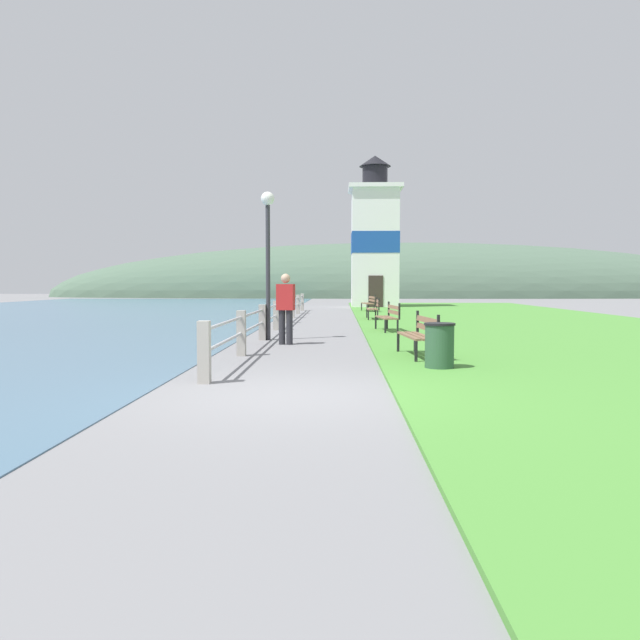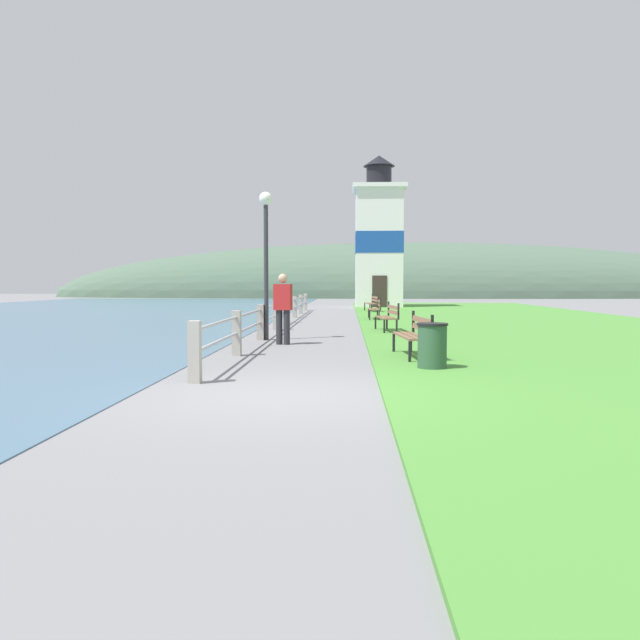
{
  "view_description": "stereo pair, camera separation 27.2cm",
  "coord_description": "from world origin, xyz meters",
  "px_view_note": "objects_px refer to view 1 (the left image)",
  "views": [
    {
      "loc": [
        0.7,
        -8.38,
        1.53
      ],
      "look_at": [
        0.07,
        12.39,
        0.3
      ],
      "focal_mm": 35.0,
      "sensor_mm": 36.0,
      "label": 1
    },
    {
      "loc": [
        0.98,
        -8.37,
        1.53
      ],
      "look_at": [
        0.07,
        12.39,
        0.3
      ],
      "focal_mm": 35.0,
      "sensor_mm": 36.0,
      "label": 2
    }
  ],
  "objects_px": {
    "park_bench_midway": "(389,315)",
    "person_strolling": "(286,306)",
    "park_bench_by_lighthouse": "(369,302)",
    "trash_bin": "(439,347)",
    "lighthouse": "(375,241)",
    "park_bench_far": "(374,307)",
    "lamp_post": "(268,238)",
    "park_bench_near": "(420,332)"
  },
  "relations": [
    {
      "from": "park_bench_by_lighthouse",
      "to": "lamp_post",
      "type": "height_order",
      "value": "lamp_post"
    },
    {
      "from": "park_bench_near",
      "to": "lighthouse",
      "type": "bearing_deg",
      "value": -96.83
    },
    {
      "from": "person_strolling",
      "to": "lamp_post",
      "type": "xyz_separation_m",
      "value": [
        -0.58,
        1.23,
        1.78
      ]
    },
    {
      "from": "park_bench_far",
      "to": "park_bench_near",
      "type": "bearing_deg",
      "value": 91.18
    },
    {
      "from": "park_bench_midway",
      "to": "lamp_post",
      "type": "height_order",
      "value": "lamp_post"
    },
    {
      "from": "park_bench_near",
      "to": "park_bench_by_lighthouse",
      "type": "xyz_separation_m",
      "value": [
        -0.03,
        20.22,
        0.0
      ]
    },
    {
      "from": "person_strolling",
      "to": "park_bench_far",
      "type": "bearing_deg",
      "value": -4.31
    },
    {
      "from": "park_bench_far",
      "to": "lighthouse",
      "type": "distance_m",
      "value": 14.67
    },
    {
      "from": "trash_bin",
      "to": "lamp_post",
      "type": "relative_size",
      "value": 0.21
    },
    {
      "from": "park_bench_far",
      "to": "trash_bin",
      "type": "xyz_separation_m",
      "value": [
        0.29,
        -14.81,
        -0.11
      ]
    },
    {
      "from": "park_bench_by_lighthouse",
      "to": "park_bench_far",
      "type": "bearing_deg",
      "value": 82.47
    },
    {
      "from": "park_bench_near",
      "to": "trash_bin",
      "type": "height_order",
      "value": "park_bench_near"
    },
    {
      "from": "park_bench_midway",
      "to": "trash_bin",
      "type": "bearing_deg",
      "value": 84.88
    },
    {
      "from": "park_bench_far",
      "to": "park_bench_midway",
      "type": "bearing_deg",
      "value": 91.27
    },
    {
      "from": "park_bench_near",
      "to": "trash_bin",
      "type": "xyz_separation_m",
      "value": [
        0.11,
        -1.71,
        -0.12
      ]
    },
    {
      "from": "park_bench_far",
      "to": "lighthouse",
      "type": "xyz_separation_m",
      "value": [
        0.8,
        14.18,
        3.69
      ]
    },
    {
      "from": "park_bench_near",
      "to": "person_strolling",
      "type": "xyz_separation_m",
      "value": [
        -2.96,
        2.9,
        0.42
      ]
    },
    {
      "from": "park_bench_near",
      "to": "lighthouse",
      "type": "distance_m",
      "value": 27.53
    },
    {
      "from": "park_bench_by_lighthouse",
      "to": "trash_bin",
      "type": "relative_size",
      "value": 2.39
    },
    {
      "from": "park_bench_far",
      "to": "trash_bin",
      "type": "relative_size",
      "value": 1.97
    },
    {
      "from": "park_bench_midway",
      "to": "person_strolling",
      "type": "bearing_deg",
      "value": 46.53
    },
    {
      "from": "lighthouse",
      "to": "person_strolling",
      "type": "xyz_separation_m",
      "value": [
        -3.58,
        -24.37,
        -3.27
      ]
    },
    {
      "from": "park_bench_by_lighthouse",
      "to": "person_strolling",
      "type": "xyz_separation_m",
      "value": [
        -2.93,
        -17.31,
        0.42
      ]
    },
    {
      "from": "park_bench_midway",
      "to": "lighthouse",
      "type": "distance_m",
      "value": 20.9
    },
    {
      "from": "lighthouse",
      "to": "person_strolling",
      "type": "height_order",
      "value": "lighthouse"
    },
    {
      "from": "park_bench_near",
      "to": "park_bench_by_lighthouse",
      "type": "relative_size",
      "value": 0.92
    },
    {
      "from": "park_bench_near",
      "to": "trash_bin",
      "type": "bearing_deg",
      "value": 88.27
    },
    {
      "from": "lighthouse",
      "to": "lamp_post",
      "type": "relative_size",
      "value": 2.41
    },
    {
      "from": "park_bench_midway",
      "to": "lamp_post",
      "type": "xyz_separation_m",
      "value": [
        -3.45,
        -2.58,
        2.2
      ]
    },
    {
      "from": "park_bench_midway",
      "to": "person_strolling",
      "type": "distance_m",
      "value": 4.8
    },
    {
      "from": "park_bench_by_lighthouse",
      "to": "trash_bin",
      "type": "height_order",
      "value": "park_bench_by_lighthouse"
    },
    {
      "from": "park_bench_near",
      "to": "park_bench_far",
      "type": "xyz_separation_m",
      "value": [
        -0.18,
        13.1,
        -0.0
      ]
    },
    {
      "from": "park_bench_near",
      "to": "lamp_post",
      "type": "xyz_separation_m",
      "value": [
        -3.54,
        4.14,
        2.2
      ]
    },
    {
      "from": "park_bench_by_lighthouse",
      "to": "person_strolling",
      "type": "relative_size",
      "value": 1.14
    },
    {
      "from": "park_bench_far",
      "to": "lighthouse",
      "type": "relative_size",
      "value": 0.17
    },
    {
      "from": "park_bench_by_lighthouse",
      "to": "lighthouse",
      "type": "height_order",
      "value": "lighthouse"
    },
    {
      "from": "person_strolling",
      "to": "trash_bin",
      "type": "distance_m",
      "value": 5.57
    },
    {
      "from": "park_bench_midway",
      "to": "park_bench_by_lighthouse",
      "type": "height_order",
      "value": "same"
    },
    {
      "from": "park_bench_far",
      "to": "lamp_post",
      "type": "distance_m",
      "value": 9.82
    },
    {
      "from": "park_bench_near",
      "to": "lamp_post",
      "type": "relative_size",
      "value": 0.46
    },
    {
      "from": "park_bench_near",
      "to": "park_bench_far",
      "type": "relative_size",
      "value": 1.11
    },
    {
      "from": "park_bench_near",
      "to": "lighthouse",
      "type": "height_order",
      "value": "lighthouse"
    }
  ]
}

